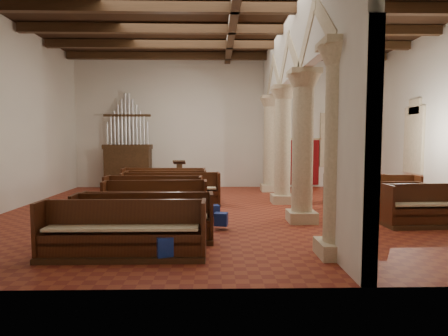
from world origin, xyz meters
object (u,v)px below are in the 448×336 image
at_px(lectern, 180,177).
at_px(processional_banner, 360,171).
at_px(pipe_organ, 128,158).
at_px(aisle_pew_0, 426,212).
at_px(nave_pew_0, 123,239).

distance_m(lectern, processional_banner, 8.27).
height_order(pipe_organ, processional_banner, pipe_organ).
relative_size(pipe_organ, processional_banner, 1.91).
bearing_deg(aisle_pew_0, processional_banner, 78.13).
bearing_deg(pipe_organ, nave_pew_0, -77.52).
xyz_separation_m(lectern, aisle_pew_0, (7.00, -7.21, -0.18)).
relative_size(pipe_organ, aisle_pew_0, 2.07).
bearing_deg(pipe_organ, aisle_pew_0, -39.14).
bearing_deg(aisle_pew_0, pipe_organ, 138.30).
distance_m(nave_pew_0, aisle_pew_0, 7.53).
xyz_separation_m(processional_banner, aisle_pew_0, (-1.25, -7.61, -0.42)).
bearing_deg(lectern, processional_banner, 3.09).
height_order(pipe_organ, nave_pew_0, pipe_organ).
bearing_deg(processional_banner, nave_pew_0, -124.65).
distance_m(processional_banner, aisle_pew_0, 7.72).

